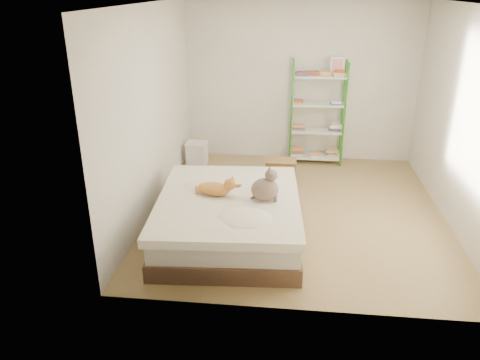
# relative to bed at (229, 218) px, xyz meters

# --- Properties ---
(room) EXTENTS (3.81, 4.21, 2.61)m
(room) POSITION_rel_bed_xyz_m (0.81, 0.83, 1.04)
(room) COLOR #96764B
(room) RESTS_ON ground
(bed) EXTENTS (1.75, 2.13, 0.52)m
(bed) POSITION_rel_bed_xyz_m (0.00, 0.00, 0.00)
(bed) COLOR brown
(bed) RESTS_ON ground
(orange_cat) EXTENTS (0.51, 0.34, 0.19)m
(orange_cat) POSITION_rel_bed_xyz_m (-0.18, 0.07, 0.35)
(orange_cat) COLOR #EB9D50
(orange_cat) RESTS_ON bed
(grey_cat) EXTENTS (0.36, 0.30, 0.38)m
(grey_cat) POSITION_rel_bed_xyz_m (0.42, -0.02, 0.45)
(grey_cat) COLOR gray
(grey_cat) RESTS_ON bed
(shelf_unit) EXTENTS (0.88, 0.36, 1.74)m
(shelf_unit) POSITION_rel_bed_xyz_m (1.12, 2.71, 0.59)
(shelf_unit) COLOR #328B25
(shelf_unit) RESTS_ON ground
(cardboard_box) EXTENTS (0.46, 0.44, 0.37)m
(cardboard_box) POSITION_rel_bed_xyz_m (0.56, 1.83, -0.10)
(cardboard_box) COLOR olive
(cardboard_box) RESTS_ON ground
(white_bin) EXTENTS (0.36, 0.33, 0.39)m
(white_bin) POSITION_rel_bed_xyz_m (-0.84, 2.33, -0.06)
(white_bin) COLOR silver
(white_bin) RESTS_ON ground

